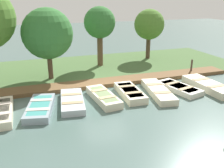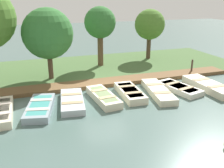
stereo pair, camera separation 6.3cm
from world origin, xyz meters
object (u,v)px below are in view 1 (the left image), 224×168
rowboat_2 (72,101)px  rowboat_7 (208,86)px  rowboat_0 (0,112)px  rowboat_6 (179,88)px  mooring_post_far (191,67)px  rowboat_4 (130,92)px  park_tree_right (149,25)px  rowboat_5 (158,91)px  rowboat_3 (103,97)px  park_tree_center (100,23)px  park_tree_left (47,34)px  rowboat_1 (40,108)px

rowboat_2 → rowboat_7: bearing=94.8°
rowboat_2 → rowboat_0: bearing=-77.5°
rowboat_2 → rowboat_6: size_ratio=1.05×
rowboat_0 → mooring_post_far: 12.71m
rowboat_4 → park_tree_right: 8.94m
rowboat_5 → rowboat_7: rowboat_7 is taller
rowboat_4 → park_tree_right: park_tree_right is taller
rowboat_3 → rowboat_6: (0.05, 4.63, -0.04)m
rowboat_6 → mooring_post_far: size_ratio=2.77×
rowboat_5 → park_tree_center: size_ratio=0.80×
rowboat_0 → rowboat_5: rowboat_0 is taller
rowboat_7 → park_tree_right: 8.11m
rowboat_0 → park_tree_center: bearing=133.6°
rowboat_3 → rowboat_6: bearing=84.2°
mooring_post_far → park_tree_right: park_tree_right is taller
rowboat_0 → park_tree_right: park_tree_right is taller
rowboat_6 → rowboat_7: rowboat_7 is taller
park_tree_left → rowboat_4: bearing=43.0°
rowboat_0 → rowboat_1: 1.78m
rowboat_5 → park_tree_right: 8.45m
park_tree_left → park_tree_right: bearing=109.2°
rowboat_2 → rowboat_6: (0.08, 6.29, -0.01)m
rowboat_5 → rowboat_2: bearing=-82.6°
rowboat_0 → rowboat_4: bearing=92.5°
mooring_post_far → park_tree_left: (-1.69, -9.61, 2.53)m
rowboat_3 → park_tree_center: bearing=159.6°
rowboat_2 → rowboat_6: bearing=97.2°
rowboat_3 → park_tree_center: park_tree_center is taller
rowboat_0 → rowboat_1: bearing=89.6°
rowboat_0 → rowboat_2: (-0.27, 3.40, -0.03)m
rowboat_3 → park_tree_left: (-4.23, -2.26, 2.86)m
rowboat_1 → rowboat_5: 6.47m
rowboat_1 → mooring_post_far: bearing=117.3°
rowboat_0 → rowboat_5: bearing=90.1°
rowboat_5 → park_tree_left: park_tree_left is taller
rowboat_2 → rowboat_4: (-0.08, 3.24, 0.04)m
park_tree_left → rowboat_5: bearing=51.2°
rowboat_6 → rowboat_7: bearing=64.5°
rowboat_4 → rowboat_6: 3.06m
rowboat_5 → park_tree_left: bearing=-119.2°
rowboat_5 → rowboat_7: bearing=94.9°
rowboat_7 → mooring_post_far: mooring_post_far is taller
rowboat_1 → park_tree_left: bearing=179.9°
rowboat_2 → rowboat_3: bearing=96.8°
rowboat_3 → rowboat_5: (0.15, 3.20, -0.02)m
rowboat_5 → park_tree_left: (-4.38, -5.45, 2.88)m
rowboat_0 → rowboat_7: bearing=88.6°
rowboat_2 → rowboat_3: rowboat_3 is taller
rowboat_6 → park_tree_right: 7.96m
rowboat_2 → park_tree_center: bearing=159.7°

